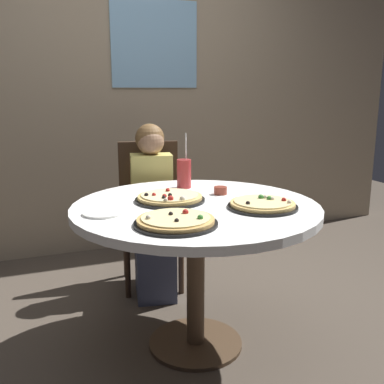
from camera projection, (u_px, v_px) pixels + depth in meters
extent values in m
plane|color=#4C4238|center=(195.00, 344.00, 2.30)|extent=(8.00, 8.00, 0.00)
cube|color=gray|center=(118.00, 69.00, 3.49)|extent=(5.20, 0.12, 2.90)
cube|color=#8CBFE5|center=(155.00, 44.00, 3.49)|extent=(0.70, 0.02, 0.67)
cylinder|color=white|center=(196.00, 208.00, 2.14)|extent=(1.19, 1.19, 0.04)
cylinder|color=#4C3826|center=(196.00, 279.00, 2.22)|extent=(0.09, 0.09, 0.69)
cylinder|color=#4C3826|center=(195.00, 342.00, 2.30)|extent=(0.48, 0.48, 0.02)
cube|color=#382619|center=(152.00, 223.00, 2.92)|extent=(0.47, 0.47, 0.04)
cube|color=#382619|center=(148.00, 179.00, 3.04)|extent=(0.40, 0.12, 0.52)
cylinder|color=#382619|center=(128.00, 267.00, 2.78)|extent=(0.04, 0.04, 0.41)
cylinder|color=#382619|center=(181.00, 263.00, 2.84)|extent=(0.04, 0.04, 0.41)
cylinder|color=#382619|center=(126.00, 248.00, 3.11)|extent=(0.04, 0.04, 0.41)
cylinder|color=#382619|center=(174.00, 245.00, 3.17)|extent=(0.04, 0.04, 0.41)
cube|color=#3F4766|center=(155.00, 261.00, 2.82)|extent=(0.30, 0.36, 0.45)
cube|color=#D8CC66|center=(152.00, 188.00, 2.85)|extent=(0.29, 0.21, 0.44)
sphere|color=#997051|center=(151.00, 142.00, 2.79)|extent=(0.17, 0.17, 0.17)
sphere|color=brown|center=(150.00, 138.00, 2.80)|extent=(0.18, 0.18, 0.18)
cylinder|color=black|center=(170.00, 200.00, 2.20)|extent=(0.35, 0.35, 0.01)
cylinder|color=#D8B266|center=(170.00, 197.00, 2.19)|extent=(0.32, 0.32, 0.02)
cylinder|color=beige|center=(170.00, 195.00, 2.19)|extent=(0.28, 0.28, 0.01)
sphere|color=beige|center=(166.00, 200.00, 2.06)|extent=(0.02, 0.02, 0.02)
sphere|color=#B2231E|center=(170.00, 198.00, 2.09)|extent=(0.03, 0.03, 0.03)
sphere|color=#B2231E|center=(168.00, 190.00, 2.26)|extent=(0.02, 0.02, 0.02)
sphere|color=black|center=(170.00, 195.00, 2.16)|extent=(0.02, 0.02, 0.02)
sphere|color=beige|center=(182.00, 199.00, 2.08)|extent=(0.03, 0.03, 0.03)
sphere|color=black|center=(164.00, 198.00, 2.11)|extent=(0.02, 0.02, 0.02)
sphere|color=#B2231E|center=(164.00, 196.00, 2.14)|extent=(0.02, 0.02, 0.02)
sphere|color=#B2231E|center=(154.00, 195.00, 2.17)|extent=(0.02, 0.02, 0.02)
sphere|color=black|center=(146.00, 195.00, 2.16)|extent=(0.02, 0.02, 0.02)
cylinder|color=black|center=(262.00, 207.00, 2.07)|extent=(0.33, 0.33, 0.01)
cylinder|color=#D8B266|center=(263.00, 204.00, 2.07)|extent=(0.30, 0.30, 0.02)
cylinder|color=beige|center=(263.00, 202.00, 2.06)|extent=(0.27, 0.27, 0.01)
sphere|color=beige|center=(265.00, 197.00, 2.12)|extent=(0.02, 0.02, 0.02)
sphere|color=beige|center=(289.00, 202.00, 2.02)|extent=(0.02, 0.02, 0.02)
sphere|color=#387F33|center=(261.00, 197.00, 2.11)|extent=(0.03, 0.03, 0.03)
sphere|color=black|center=(248.00, 203.00, 2.01)|extent=(0.02, 0.02, 0.02)
sphere|color=beige|center=(272.00, 199.00, 2.08)|extent=(0.02, 0.02, 0.02)
sphere|color=#387F33|center=(269.00, 198.00, 2.09)|extent=(0.02, 0.02, 0.02)
sphere|color=#B2231E|center=(284.00, 200.00, 2.06)|extent=(0.02, 0.02, 0.02)
cylinder|color=black|center=(176.00, 224.00, 1.81)|extent=(0.35, 0.35, 0.01)
cylinder|color=tan|center=(176.00, 220.00, 1.81)|extent=(0.32, 0.32, 0.02)
cylinder|color=beige|center=(176.00, 218.00, 1.80)|extent=(0.28, 0.28, 0.01)
sphere|color=#387F33|center=(200.00, 217.00, 1.78)|extent=(0.02, 0.02, 0.02)
sphere|color=black|center=(171.00, 214.00, 1.83)|extent=(0.02, 0.02, 0.02)
sphere|color=black|center=(177.00, 221.00, 1.74)|extent=(0.02, 0.02, 0.02)
sphere|color=beige|center=(148.00, 218.00, 1.78)|extent=(0.02, 0.02, 0.02)
sphere|color=#B2231E|center=(185.00, 212.00, 1.85)|extent=(0.03, 0.03, 0.03)
cylinder|color=#B73333|center=(184.00, 174.00, 2.48)|extent=(0.08, 0.08, 0.16)
cylinder|color=white|center=(186.00, 153.00, 2.46)|extent=(0.02, 0.04, 0.22)
cylinder|color=brown|center=(220.00, 191.00, 2.34)|extent=(0.07, 0.07, 0.04)
cylinder|color=white|center=(103.00, 213.00, 1.97)|extent=(0.18, 0.18, 0.01)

